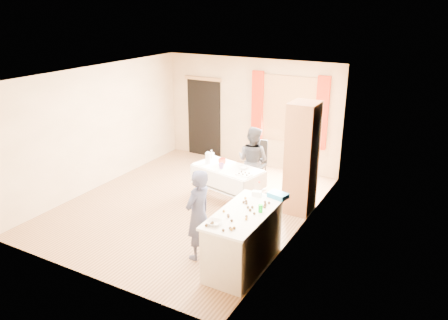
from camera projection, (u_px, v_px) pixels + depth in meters
The scene contains 29 objects.
floor at pixel (190, 205), 8.73m from camera, with size 4.50×5.50×0.02m, color #9E7047.
ceiling at pixel (186, 73), 7.83m from camera, with size 4.50×5.50×0.02m, color white.
wall_back at pixel (250, 112), 10.55m from camera, with size 4.50×0.02×2.60m, color tan.
wall_front at pixel (77, 196), 6.01m from camera, with size 4.50×0.02×2.60m, color tan.
wall_left at pixel (99, 127), 9.30m from camera, with size 0.02×5.50×2.60m, color tan.
wall_right at pixel (301, 163), 7.26m from camera, with size 0.02×5.50×2.60m, color tan.
window_frame at pixel (289, 109), 10.00m from camera, with size 1.32×0.06×1.52m, color olive.
window_pane at pixel (289, 109), 9.99m from camera, with size 1.20×0.02×1.40m, color white.
curtain_left at pixel (257, 106), 10.31m from camera, with size 0.28×0.06×1.65m, color #A81D07.
curtain_right at pixel (322, 114), 9.60m from camera, with size 0.28×0.06×1.65m, color #A81D07.
doorway at pixel (204, 118), 11.22m from camera, with size 0.95×0.04×2.00m, color black.
door_lintel at pixel (203, 79), 10.85m from camera, with size 1.05×0.06×0.08m, color olive.
cabinet at pixel (302, 158), 8.14m from camera, with size 0.50×0.60×2.13m, color brown.
counter at pixel (243, 239), 6.56m from camera, with size 0.71×1.51×0.91m.
party_table at pixel (228, 181), 8.70m from camera, with size 1.51×1.00×0.75m.
chair at pixel (256, 171), 9.65m from camera, with size 0.44×0.44×0.98m.
girl at pixel (198, 215), 6.71m from camera, with size 0.41×0.57×1.47m, color #2B2D49.
woman at pixel (253, 161), 9.03m from camera, with size 0.77×0.64×1.45m, color black.
soda_can at pixel (261, 208), 6.38m from camera, with size 0.07×0.07×0.12m, color #089C13.
mixing_bowl at pixel (214, 223), 6.04m from camera, with size 0.24×0.24×0.05m, color white.
foam_block at pixel (257, 194), 6.93m from camera, with size 0.15×0.10×0.08m, color white.
blue_basket at pixel (278, 195), 6.87m from camera, with size 0.30×0.20×0.08m, color #1E81B9.
pitcher at pixel (208, 158), 8.76m from camera, with size 0.11×0.11×0.22m, color silver.
cup_red at pixel (222, 161), 8.73m from camera, with size 0.21×0.21×0.12m, color #E94323.
cup_rainbow at pixel (221, 166), 8.50m from camera, with size 0.13×0.13×0.11m, color red.
small_bowl at pixel (243, 168), 8.49m from camera, with size 0.26×0.26×0.06m, color white.
pastry_tray at pixel (244, 175), 8.20m from camera, with size 0.28×0.20×0.02m, color white.
bottle at pixel (212, 154), 9.06m from camera, with size 0.09×0.09×0.18m, color white.
cake_balls at pixel (242, 213), 6.32m from camera, with size 0.51×1.12×0.04m.
Camera 1 is at (4.41, -6.58, 3.82)m, focal length 35.00 mm.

